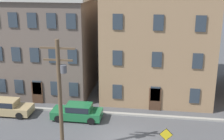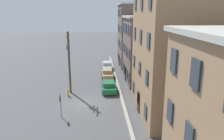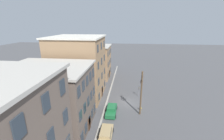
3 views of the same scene
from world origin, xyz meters
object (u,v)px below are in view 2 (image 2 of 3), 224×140
at_px(car_silver, 107,65).
at_px(car_green, 109,86).
at_px(caution_sign, 60,102).
at_px(car_tan, 107,73).
at_px(utility_pole, 69,59).
at_px(fire_hydrant, 68,93).

relative_size(car_silver, car_green, 1.00).
distance_m(car_silver, caution_sign, 20.59).
bearing_deg(car_tan, utility_pole, -37.68).
relative_size(car_silver, car_tan, 1.00).
relative_size(car_silver, fire_hydrant, 4.58).
height_order(caution_sign, fire_hydrant, caution_sign).
bearing_deg(fire_hydrant, car_green, 106.05).
xyz_separation_m(car_green, utility_pole, (0.28, -5.27, 3.93)).
distance_m(car_green, fire_hydrant, 5.68).
height_order(car_silver, car_tan, same).
bearing_deg(caution_sign, utility_pole, 178.94).
xyz_separation_m(car_green, caution_sign, (7.53, -5.40, 0.93)).
bearing_deg(car_green, fire_hydrant, -73.95).
distance_m(car_silver, fire_hydrant, 14.95).
bearing_deg(caution_sign, car_tan, 158.89).
distance_m(caution_sign, fire_hydrant, 6.08).
height_order(utility_pole, fire_hydrant, utility_pole).
bearing_deg(car_silver, utility_pole, -23.86).
bearing_deg(utility_pole, car_green, 93.01).
height_order(car_silver, car_green, same).
bearing_deg(fire_hydrant, car_tan, 146.08).
bearing_deg(caution_sign, fire_hydrant, -179.58).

